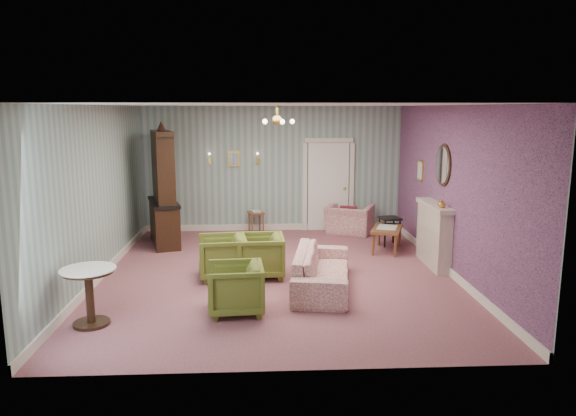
{
  "coord_description": "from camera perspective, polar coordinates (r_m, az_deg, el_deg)",
  "views": [
    {
      "loc": [
        -0.28,
        -8.99,
        2.84
      ],
      "look_at": [
        0.2,
        0.4,
        1.1
      ],
      "focal_mm": 33.56,
      "sensor_mm": 36.0,
      "label": 1
    }
  ],
  "objects": [
    {
      "name": "coffee_table",
      "position": [
        11.04,
        10.43,
        -3.26
      ],
      "size": [
        0.84,
        1.09,
        0.49
      ],
      "primitive_type": null,
      "rotation": [
        0.0,
        0.0,
        -0.35
      ],
      "color": "brown",
      "rests_on": "floor"
    },
    {
      "name": "gilt_mirror_back",
      "position": [
        12.51,
        -5.77,
        5.22
      ],
      "size": [
        0.28,
        0.06,
        0.36
      ],
      "primitive_type": null,
      "color": "gold",
      "rests_on": "wall_back"
    },
    {
      "name": "chandelier",
      "position": [
        8.99,
        -1.16,
        9.15
      ],
      "size": [
        0.56,
        0.56,
        0.36
      ],
      "primitive_type": null,
      "color": "gold",
      "rests_on": "ceiling"
    },
    {
      "name": "fireplace",
      "position": [
        10.15,
        15.19,
        -2.75
      ],
      "size": [
        0.3,
        1.4,
        1.16
      ],
      "primitive_type": null,
      "color": "beige",
      "rests_on": "floor"
    },
    {
      "name": "sofa_chintz",
      "position": [
        8.64,
        3.64,
        -5.81
      ],
      "size": [
        0.95,
        2.21,
        0.84
      ],
      "primitive_type": "imported",
      "rotation": [
        0.0,
        0.0,
        1.41
      ],
      "color": "#AB445A",
      "rests_on": "floor"
    },
    {
      "name": "wall_front",
      "position": [
        5.67,
        -0.02,
        -3.73
      ],
      "size": [
        6.0,
        0.0,
        6.0
      ],
      "primitive_type": "plane",
      "rotation": [
        -1.57,
        0.0,
        0.0
      ],
      "color": "gray",
      "rests_on": "ground"
    },
    {
      "name": "wingback_chair",
      "position": [
        12.42,
        6.53,
        -0.7
      ],
      "size": [
        1.2,
        1.01,
        0.89
      ],
      "primitive_type": "imported",
      "rotation": [
        0.0,
        0.0,
        2.73
      ],
      "color": "#AB445A",
      "rests_on": "floor"
    },
    {
      "name": "olive_chair_c",
      "position": [
        9.21,
        -6.97,
        -4.94
      ],
      "size": [
        0.82,
        0.86,
        0.81
      ],
      "primitive_type": "imported",
      "rotation": [
        0.0,
        0.0,
        -1.46
      ],
      "color": "olive",
      "rests_on": "floor"
    },
    {
      "name": "nesting_table",
      "position": [
        12.4,
        -3.41,
        -1.46
      ],
      "size": [
        0.42,
        0.49,
        0.55
      ],
      "primitive_type": null,
      "rotation": [
        0.0,
        0.0,
        0.25
      ],
      "color": "brown",
      "rests_on": "floor"
    },
    {
      "name": "framed_print",
      "position": [
        11.28,
        13.87,
        3.88
      ],
      "size": [
        0.04,
        0.34,
        0.42
      ],
      "primitive_type": null,
      "color": "gold",
      "rests_on": "wall_right"
    },
    {
      "name": "pedestal_table",
      "position": [
        7.67,
        -20.27,
        -8.81
      ],
      "size": [
        0.85,
        0.85,
        0.79
      ],
      "primitive_type": null,
      "rotation": [
        0.0,
        0.0,
        0.2
      ],
      "color": "black",
      "rests_on": "floor"
    },
    {
      "name": "wall_back",
      "position": [
        12.57,
        -1.63,
        4.14
      ],
      "size": [
        6.0,
        0.0,
        6.0
      ],
      "primitive_type": "plane",
      "rotation": [
        1.57,
        0.0,
        0.0
      ],
      "color": "gray",
      "rests_on": "ground"
    },
    {
      "name": "olive_chair_a",
      "position": [
        7.66,
        -5.61,
        -8.22
      ],
      "size": [
        0.76,
        0.81,
        0.78
      ],
      "primitive_type": "imported",
      "rotation": [
        0.0,
        0.0,
        -1.5
      ],
      "color": "olive",
      "rests_on": "floor"
    },
    {
      "name": "wall_left",
      "position": [
        9.49,
        -19.55,
        1.46
      ],
      "size": [
        0.0,
        7.0,
        7.0
      ],
      "primitive_type": "plane",
      "rotation": [
        1.57,
        0.0,
        1.57
      ],
      "color": "gray",
      "rests_on": "ground"
    },
    {
      "name": "sconce_right",
      "position": [
        12.48,
        -3.25,
        5.24
      ],
      "size": [
        0.16,
        0.12,
        0.3
      ],
      "primitive_type": null,
      "color": "gold",
      "rests_on": "wall_back"
    },
    {
      "name": "door",
      "position": [
        12.67,
        4.28,
        2.48
      ],
      "size": [
        1.12,
        0.12,
        2.16
      ],
      "primitive_type": null,
      "color": "white",
      "rests_on": "floor"
    },
    {
      "name": "ceiling",
      "position": [
        8.99,
        -1.16,
        10.87
      ],
      "size": [
        7.0,
        7.0,
        0.0
      ],
      "primitive_type": "plane",
      "rotation": [
        3.14,
        0.0,
        0.0
      ],
      "color": "white",
      "rests_on": "ground"
    },
    {
      "name": "olive_chair_b",
      "position": [
        9.22,
        -2.98,
        -4.85
      ],
      "size": [
        0.76,
        0.81,
        0.81
      ],
      "primitive_type": "imported",
      "rotation": [
        0.0,
        0.0,
        -1.54
      ],
      "color": "olive",
      "rests_on": "floor"
    },
    {
      "name": "mantel_vase",
      "position": [
        9.65,
        15.99,
        0.49
      ],
      "size": [
        0.15,
        0.15,
        0.15
      ],
      "primitive_type": "imported",
      "color": "gold",
      "rests_on": "fireplace"
    },
    {
      "name": "side_table_black",
      "position": [
        11.5,
        10.68,
        -2.45
      ],
      "size": [
        0.46,
        0.46,
        0.6
      ],
      "primitive_type": null,
      "rotation": [
        0.0,
        0.0,
        0.16
      ],
      "color": "black",
      "rests_on": "floor"
    },
    {
      "name": "burgundy_cushion",
      "position": [
        12.26,
        6.42,
        -0.67
      ],
      "size": [
        0.41,
        0.28,
        0.39
      ],
      "primitive_type": "cube",
      "rotation": [
        0.17,
        0.0,
        -0.35
      ],
      "color": "maroon",
      "rests_on": "wingback_chair"
    },
    {
      "name": "oval_mirror",
      "position": [
        9.98,
        16.09,
        4.39
      ],
      "size": [
        0.04,
        0.76,
        0.84
      ],
      "primitive_type": null,
      "color": "white",
      "rests_on": "wall_right"
    },
    {
      "name": "wall_right_floral",
      "position": [
        9.66,
        16.87,
        1.76
      ],
      "size": [
        0.0,
        7.0,
        7.0
      ],
      "primitive_type": "plane",
      "rotation": [
        1.57,
        0.0,
        -1.57
      ],
      "color": "#C1608B",
      "rests_on": "ground"
    },
    {
      "name": "dresser",
      "position": [
        11.57,
        -13.13,
        2.41
      ],
      "size": [
        0.93,
        1.61,
        2.54
      ],
      "primitive_type": null,
      "rotation": [
        0.0,
        0.0,
        0.28
      ],
      "color": "black",
      "rests_on": "floor"
    },
    {
      "name": "wall_right",
      "position": [
        9.67,
        16.95,
        1.76
      ],
      "size": [
        0.0,
        7.0,
        7.0
      ],
      "primitive_type": "plane",
      "rotation": [
        1.57,
        0.0,
        -1.57
      ],
      "color": "gray",
      "rests_on": "ground"
    },
    {
      "name": "sconce_left",
      "position": [
        12.53,
        -8.3,
        5.17
      ],
      "size": [
        0.16,
        0.12,
        0.3
      ],
      "primitive_type": null,
      "color": "gold",
      "rests_on": "wall_back"
    },
    {
      "name": "floor",
      "position": [
        9.43,
        -1.1,
        -7.04
      ],
      "size": [
        7.0,
        7.0,
        0.0
      ],
      "primitive_type": "plane",
      "color": "#975862",
      "rests_on": "ground"
    }
  ]
}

